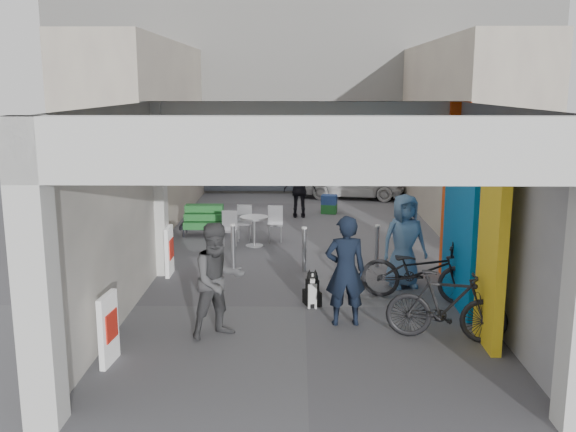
{
  "coord_description": "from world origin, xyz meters",
  "views": [
    {
      "loc": [
        -0.13,
        -10.68,
        3.81
      ],
      "look_at": [
        -0.32,
        1.0,
        1.42
      ],
      "focal_mm": 40.0,
      "sensor_mm": 36.0,
      "label": 1
    }
  ],
  "objects_px": {
    "man_with_dog": "(345,271)",
    "man_crates": "(300,190)",
    "cafe_set": "(250,231)",
    "man_back_turned": "(218,280)",
    "border_collie": "(312,291)",
    "man_elderly": "(404,241)",
    "bicycle_rear": "(446,306)",
    "white_van": "(351,180)",
    "bicycle_front": "(419,271)",
    "produce_stand": "(204,224)"
  },
  "relations": [
    {
      "from": "man_with_dog",
      "to": "man_crates",
      "type": "distance_m",
      "value": 8.62
    },
    {
      "from": "cafe_set",
      "to": "man_back_turned",
      "type": "height_order",
      "value": "man_back_turned"
    },
    {
      "from": "border_collie",
      "to": "man_crates",
      "type": "relative_size",
      "value": 0.42
    },
    {
      "from": "border_collie",
      "to": "man_elderly",
      "type": "bearing_deg",
      "value": 15.22
    },
    {
      "from": "man_with_dog",
      "to": "man_elderly",
      "type": "bearing_deg",
      "value": -127.03
    },
    {
      "from": "bicycle_rear",
      "to": "white_van",
      "type": "xyz_separation_m",
      "value": [
        -0.41,
        12.6,
        0.07
      ]
    },
    {
      "from": "border_collie",
      "to": "bicycle_front",
      "type": "distance_m",
      "value": 1.97
    },
    {
      "from": "bicycle_front",
      "to": "white_van",
      "type": "height_order",
      "value": "white_van"
    },
    {
      "from": "produce_stand",
      "to": "white_van",
      "type": "height_order",
      "value": "white_van"
    },
    {
      "from": "man_elderly",
      "to": "man_crates",
      "type": "relative_size",
      "value": 1.12
    },
    {
      "from": "man_with_dog",
      "to": "man_crates",
      "type": "xyz_separation_m",
      "value": [
        -0.71,
        8.59,
        -0.1
      ]
    },
    {
      "from": "man_back_turned",
      "to": "bicycle_front",
      "type": "bearing_deg",
      "value": -4.96
    },
    {
      "from": "cafe_set",
      "to": "man_elderly",
      "type": "xyz_separation_m",
      "value": [
        3.19,
        -3.38,
        0.59
      ]
    },
    {
      "from": "produce_stand",
      "to": "man_with_dog",
      "type": "relative_size",
      "value": 0.65
    },
    {
      "from": "cafe_set",
      "to": "man_with_dog",
      "type": "height_order",
      "value": "man_with_dog"
    },
    {
      "from": "cafe_set",
      "to": "bicycle_rear",
      "type": "height_order",
      "value": "bicycle_rear"
    },
    {
      "from": "produce_stand",
      "to": "man_back_turned",
      "type": "xyz_separation_m",
      "value": [
        1.22,
        -6.79,
        0.59
      ]
    },
    {
      "from": "white_van",
      "to": "cafe_set",
      "type": "bearing_deg",
      "value": 165.41
    },
    {
      "from": "man_back_turned",
      "to": "man_crates",
      "type": "bearing_deg",
      "value": 50.07
    },
    {
      "from": "man_back_turned",
      "to": "bicycle_front",
      "type": "distance_m",
      "value": 3.81
    },
    {
      "from": "border_collie",
      "to": "man_crates",
      "type": "distance_m",
      "value": 7.76
    },
    {
      "from": "bicycle_rear",
      "to": "man_with_dog",
      "type": "bearing_deg",
      "value": 80.04
    },
    {
      "from": "man_with_dog",
      "to": "bicycle_rear",
      "type": "distance_m",
      "value": 1.65
    },
    {
      "from": "man_back_turned",
      "to": "bicycle_front",
      "type": "relative_size",
      "value": 0.85
    },
    {
      "from": "man_crates",
      "to": "bicycle_rear",
      "type": "relative_size",
      "value": 0.89
    },
    {
      "from": "border_collie",
      "to": "bicycle_front",
      "type": "height_order",
      "value": "bicycle_front"
    },
    {
      "from": "man_elderly",
      "to": "white_van",
      "type": "bearing_deg",
      "value": 76.54
    },
    {
      "from": "man_elderly",
      "to": "bicycle_rear",
      "type": "xyz_separation_m",
      "value": [
        0.21,
        -2.66,
        -0.36
      ]
    },
    {
      "from": "man_with_dog",
      "to": "man_elderly",
      "type": "xyz_separation_m",
      "value": [
        1.27,
        2.02,
        0.0
      ]
    },
    {
      "from": "man_crates",
      "to": "man_back_turned",
      "type": "bearing_deg",
      "value": 80.75
    },
    {
      "from": "bicycle_rear",
      "to": "white_van",
      "type": "bearing_deg",
      "value": 15.24
    },
    {
      "from": "produce_stand",
      "to": "bicycle_front",
      "type": "relative_size",
      "value": 0.56
    },
    {
      "from": "border_collie",
      "to": "bicycle_rear",
      "type": "xyz_separation_m",
      "value": [
        1.99,
        -1.49,
        0.27
      ]
    },
    {
      "from": "bicycle_front",
      "to": "produce_stand",
      "type": "bearing_deg",
      "value": 60.04
    },
    {
      "from": "cafe_set",
      "to": "man_crates",
      "type": "relative_size",
      "value": 0.89
    },
    {
      "from": "produce_stand",
      "to": "man_crates",
      "type": "relative_size",
      "value": 0.73
    },
    {
      "from": "cafe_set",
      "to": "man_with_dog",
      "type": "relative_size",
      "value": 0.8
    },
    {
      "from": "bicycle_front",
      "to": "man_elderly",
      "type": "bearing_deg",
      "value": 27.52
    },
    {
      "from": "cafe_set",
      "to": "produce_stand",
      "type": "distance_m",
      "value": 1.53
    },
    {
      "from": "man_elderly",
      "to": "cafe_set",
      "type": "bearing_deg",
      "value": 118.78
    },
    {
      "from": "man_with_dog",
      "to": "bicycle_rear",
      "type": "height_order",
      "value": "man_with_dog"
    },
    {
      "from": "man_elderly",
      "to": "bicycle_rear",
      "type": "height_order",
      "value": "man_elderly"
    },
    {
      "from": "produce_stand",
      "to": "man_crates",
      "type": "height_order",
      "value": "man_crates"
    },
    {
      "from": "border_collie",
      "to": "man_back_turned",
      "type": "distance_m",
      "value": 2.11
    },
    {
      "from": "border_collie",
      "to": "man_crates",
      "type": "bearing_deg",
      "value": 73.26
    },
    {
      "from": "man_back_turned",
      "to": "man_crates",
      "type": "distance_m",
      "value": 9.21
    },
    {
      "from": "white_van",
      "to": "man_with_dog",
      "type": "bearing_deg",
      "value": -175.17
    },
    {
      "from": "cafe_set",
      "to": "white_van",
      "type": "relative_size",
      "value": 0.4
    },
    {
      "from": "border_collie",
      "to": "man_with_dog",
      "type": "xyz_separation_m",
      "value": [
        0.51,
        -0.85,
        0.63
      ]
    },
    {
      "from": "border_collie",
      "to": "man_elderly",
      "type": "relative_size",
      "value": 0.38
    }
  ]
}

